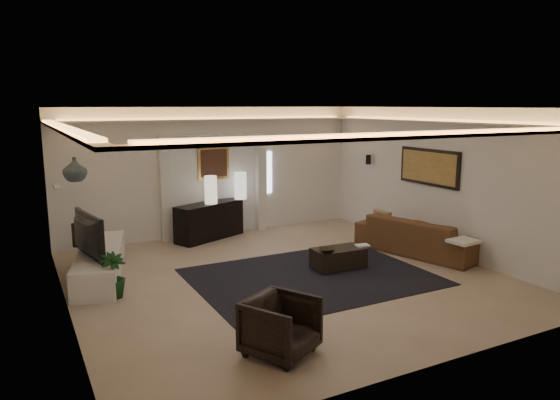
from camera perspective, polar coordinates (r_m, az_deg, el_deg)
name	(u,v)px	position (r m, az deg, el deg)	size (l,w,h in m)	color
floor	(286,277)	(9.05, 0.64, -8.53)	(7.00, 7.00, 0.00)	#BBA590
ceiling	(286,108)	(8.56, 0.68, 10.16)	(7.00, 7.00, 0.00)	white
wall_back	(213,172)	(11.85, -7.38, 3.13)	(7.00, 7.00, 0.00)	white
wall_front	(437,244)	(5.91, 16.99, -4.67)	(7.00, 7.00, 0.00)	white
wall_left	(62,215)	(7.70, -22.94, -1.58)	(7.00, 7.00, 0.00)	white
wall_right	(440,181)	(10.77, 17.30, 2.01)	(7.00, 7.00, 0.00)	white
cove_soffit	(286,125)	(8.56, 0.68, 8.28)	(7.00, 7.00, 0.04)	silver
daylight_slit	(267,172)	(12.37, -1.46, 3.06)	(0.25, 0.03, 1.00)	white
area_rug	(311,277)	(9.07, 3.50, -8.46)	(4.00, 3.00, 0.01)	black
pilaster_left	(165,191)	(11.46, -12.56, 0.95)	(0.22, 0.20, 2.20)	silver
pilaster_right	(261,184)	(12.25, -2.13, 1.80)	(0.22, 0.20, 2.20)	silver
alcove_header	(214,137)	(11.68, -7.30, 6.97)	(2.52, 0.20, 0.12)	silver
painting_frame	(214,163)	(11.80, -7.35, 4.08)	(0.74, 0.04, 0.74)	tan
painting_canvas	(214,163)	(11.78, -7.31, 4.07)	(0.62, 0.02, 0.62)	#4C2D1E
art_panel_frame	(429,167)	(10.93, 16.16, 3.51)	(0.04, 1.64, 0.74)	black
art_panel_gold	(428,167)	(10.92, 16.06, 3.51)	(0.02, 1.50, 0.62)	tan
wall_sconce	(368,160)	(12.31, 9.74, 4.42)	(0.12, 0.12, 0.22)	black
wall_niche	(57,187)	(9.05, -23.42, 1.36)	(0.10, 0.55, 0.04)	silver
console	(209,221)	(11.59, -7.81, -2.32)	(1.64, 0.51, 0.82)	black
lamp_left	(211,191)	(11.38, -7.65, 0.99)	(0.27, 0.27, 0.61)	white
lamp_right	(240,187)	(11.88, -4.39, 1.45)	(0.28, 0.28, 0.62)	white
media_ledge	(100,264)	(9.57, -19.24, -6.65)	(0.67, 2.70, 0.51)	white
tv	(82,238)	(9.01, -21.08, -3.93)	(0.17, 1.27, 0.73)	black
figurine	(77,238)	(9.81, -21.56, -3.88)	(0.15, 0.15, 0.42)	#37241B
ginger_jar	(75,169)	(9.39, -21.74, 3.17)	(0.39, 0.39, 0.41)	#425265
plant	(113,276)	(8.44, -18.01, -7.97)	(0.39, 0.39, 0.70)	#103411
sofa	(418,236)	(10.75, 15.03, -3.81)	(0.97, 2.48, 0.72)	#311F15
throw_blanket	(464,241)	(9.80, 19.66, -4.31)	(0.50, 0.41, 0.06)	white
throw_pillow	(382,221)	(11.05, 11.22, -2.26)	(0.13, 0.42, 0.42)	#9B7F5B
coffee_table	(338,258)	(9.52, 6.46, -6.34)	(0.94, 0.51, 0.35)	black
bowl	(327,249)	(9.19, 5.20, -5.37)	(0.28, 0.28, 0.07)	black
magazine	(362,244)	(9.65, 9.10, -4.81)	(0.24, 0.17, 0.03)	white
armchair	(281,326)	(6.31, 0.08, -13.81)	(0.75, 0.78, 0.71)	black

